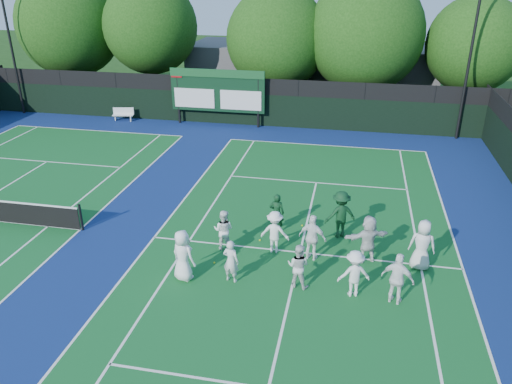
# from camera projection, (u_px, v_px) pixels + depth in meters

# --- Properties ---
(ground) EXTENTS (120.00, 120.00, 0.00)m
(ground) POSITION_uv_depth(u_px,v_px,m) (296.00, 268.00, 16.78)
(ground) COLOR #16390F
(ground) RESTS_ON ground
(court_apron) EXTENTS (34.00, 32.00, 0.01)m
(court_apron) POSITION_uv_depth(u_px,v_px,m) (141.00, 236.00, 18.76)
(court_apron) COLOR navy
(court_apron) RESTS_ON ground
(near_court) EXTENTS (11.05, 23.85, 0.01)m
(near_court) POSITION_uv_depth(u_px,v_px,m) (300.00, 252.00, 17.67)
(near_court) COLOR #125823
(near_court) RESTS_ON ground
(back_fence) EXTENTS (34.00, 0.08, 3.00)m
(back_fence) POSITION_uv_depth(u_px,v_px,m) (235.00, 103.00, 31.60)
(back_fence) COLOR black
(back_fence) RESTS_ON ground
(scoreboard) EXTENTS (6.00, 0.21, 3.55)m
(scoreboard) POSITION_uv_depth(u_px,v_px,m) (217.00, 91.00, 31.07)
(scoreboard) COLOR black
(scoreboard) RESTS_ON ground
(clubhouse) EXTENTS (18.00, 6.00, 4.00)m
(clubhouse) POSITION_uv_depth(u_px,v_px,m) (311.00, 72.00, 37.76)
(clubhouse) COLOR #515156
(clubhouse) RESTS_ON ground
(light_pole_left) EXTENTS (1.20, 0.30, 10.12)m
(light_pole_left) POSITION_uv_depth(u_px,v_px,m) (6.00, 17.00, 32.01)
(light_pole_left) COLOR black
(light_pole_left) RESTS_ON ground
(light_pole_right) EXTENTS (1.20, 0.30, 10.12)m
(light_pole_right) POSITION_uv_depth(u_px,v_px,m) (475.00, 27.00, 26.86)
(light_pole_right) COLOR black
(light_pole_right) RESTS_ON ground
(bench) EXTENTS (1.39, 0.63, 0.85)m
(bench) POSITION_uv_depth(u_px,v_px,m) (123.00, 114.00, 32.74)
(bench) COLOR white
(bench) RESTS_ON ground
(tree_a) EXTENTS (7.26, 7.26, 9.14)m
(tree_a) POSITION_uv_depth(u_px,v_px,m) (72.00, 27.00, 35.46)
(tree_a) COLOR black
(tree_a) RESTS_ON ground
(tree_b) EXTENTS (6.43, 6.43, 8.74)m
(tree_b) POSITION_uv_depth(u_px,v_px,m) (153.00, 29.00, 34.34)
(tree_b) COLOR black
(tree_b) RESTS_ON ground
(tree_c) EXTENTS (6.71, 6.71, 8.27)m
(tree_c) POSITION_uv_depth(u_px,v_px,m) (280.00, 42.00, 33.00)
(tree_c) COLOR black
(tree_c) RESTS_ON ground
(tree_d) EXTENTS (7.40, 7.40, 9.03)m
(tree_d) POSITION_uv_depth(u_px,v_px,m) (368.00, 38.00, 31.81)
(tree_d) COLOR black
(tree_d) RESTS_ON ground
(tree_e) EXTENTS (5.92, 5.92, 7.85)m
(tree_e) POSITION_uv_depth(u_px,v_px,m) (477.00, 47.00, 30.77)
(tree_e) COLOR black
(tree_e) RESTS_ON ground
(tennis_ball_0) EXTENTS (0.07, 0.07, 0.07)m
(tennis_ball_0) POSITION_uv_depth(u_px,v_px,m) (214.00, 263.00, 17.02)
(tennis_ball_0) COLOR #B9D018
(tennis_ball_0) RESTS_ON ground
(tennis_ball_1) EXTENTS (0.07, 0.07, 0.07)m
(tennis_ball_1) POSITION_uv_depth(u_px,v_px,m) (302.00, 225.00, 19.47)
(tennis_ball_1) COLOR #B9D018
(tennis_ball_1) RESTS_ON ground
(tennis_ball_4) EXTENTS (0.07, 0.07, 0.07)m
(tennis_ball_4) POSITION_uv_depth(u_px,v_px,m) (260.00, 240.00, 18.42)
(tennis_ball_4) COLOR #B9D018
(tennis_ball_4) RESTS_ON ground
(tennis_ball_5) EXTENTS (0.07, 0.07, 0.07)m
(tennis_ball_5) POSITION_uv_depth(u_px,v_px,m) (402.00, 273.00, 16.44)
(tennis_ball_5) COLOR #B9D018
(tennis_ball_5) RESTS_ON ground
(player_front_0) EXTENTS (1.00, 0.86, 1.74)m
(player_front_0) POSITION_uv_depth(u_px,v_px,m) (183.00, 255.00, 15.86)
(player_front_0) COLOR white
(player_front_0) RESTS_ON ground
(player_front_1) EXTENTS (0.60, 0.46, 1.48)m
(player_front_1) POSITION_uv_depth(u_px,v_px,m) (231.00, 261.00, 15.79)
(player_front_1) COLOR silver
(player_front_1) RESTS_ON ground
(player_front_2) EXTENTS (0.82, 0.69, 1.48)m
(player_front_2) POSITION_uv_depth(u_px,v_px,m) (298.00, 266.00, 15.55)
(player_front_2) COLOR silver
(player_front_2) RESTS_ON ground
(player_front_3) EXTENTS (1.12, 0.83, 1.54)m
(player_front_3) POSITION_uv_depth(u_px,v_px,m) (354.00, 274.00, 15.09)
(player_front_3) COLOR white
(player_front_3) RESTS_ON ground
(player_front_4) EXTENTS (1.06, 0.72, 1.68)m
(player_front_4) POSITION_uv_depth(u_px,v_px,m) (398.00, 279.00, 14.72)
(player_front_4) COLOR white
(player_front_4) RESTS_ON ground
(player_back_0) EXTENTS (0.75, 0.60, 1.51)m
(player_back_0) POSITION_uv_depth(u_px,v_px,m) (224.00, 230.00, 17.64)
(player_back_0) COLOR white
(player_back_0) RESTS_ON ground
(player_back_1) EXTENTS (1.04, 0.64, 1.57)m
(player_back_1) POSITION_uv_depth(u_px,v_px,m) (275.00, 232.00, 17.44)
(player_back_1) COLOR white
(player_back_1) RESTS_ON ground
(player_back_2) EXTENTS (1.06, 0.66, 1.68)m
(player_back_2) POSITION_uv_depth(u_px,v_px,m) (313.00, 238.00, 16.96)
(player_back_2) COLOR white
(player_back_2) RESTS_ON ground
(player_back_3) EXTENTS (1.65, 1.11, 1.71)m
(player_back_3) POSITION_uv_depth(u_px,v_px,m) (368.00, 239.00, 16.85)
(player_back_3) COLOR silver
(player_back_3) RESTS_ON ground
(player_back_4) EXTENTS (0.94, 0.68, 1.77)m
(player_back_4) POSITION_uv_depth(u_px,v_px,m) (422.00, 245.00, 16.43)
(player_back_4) COLOR silver
(player_back_4) RESTS_ON ground
(coach_left) EXTENTS (0.57, 0.38, 1.55)m
(coach_left) POSITION_uv_depth(u_px,v_px,m) (277.00, 213.00, 18.82)
(coach_left) COLOR #0E3319
(coach_left) RESTS_ON ground
(coach_right) EXTENTS (1.36, 1.10, 1.83)m
(coach_right) POSITION_uv_depth(u_px,v_px,m) (341.00, 214.00, 18.39)
(coach_right) COLOR #0E3419
(coach_right) RESTS_ON ground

